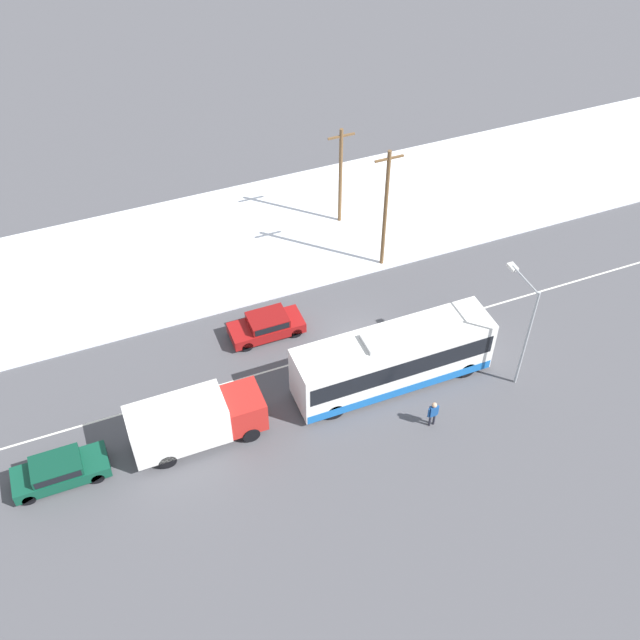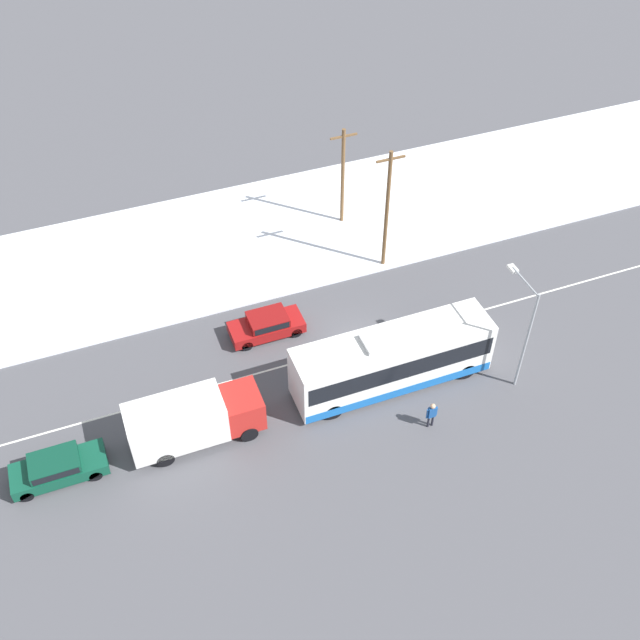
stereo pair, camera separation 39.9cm
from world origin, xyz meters
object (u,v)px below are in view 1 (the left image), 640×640
object	(u,v)px
sedan_car	(267,325)
utility_pole_roadside	(385,209)
parked_car_near_truck	(59,470)
streetlamp	(524,319)
city_bus	(393,359)
box_truck	(194,421)
utility_pole_snowlot	(340,175)
pedestrian_at_stop	(433,412)

from	to	relation	value
sedan_car	utility_pole_roadside	world-z (taller)	utility_pole_roadside
parked_car_near_truck	streetlamp	distance (m)	24.01
city_bus	sedan_car	distance (m)	7.82
box_truck	streetlamp	world-z (taller)	streetlamp
streetlamp	utility_pole_snowlot	bearing A→B (deg)	101.32
streetlamp	utility_pole_roadside	bearing A→B (deg)	102.79
parked_car_near_truck	streetlamp	xyz separation A→B (m)	(23.65, -2.20, 3.46)
parked_car_near_truck	pedestrian_at_stop	bearing A→B (deg)	-11.45
sedan_car	utility_pole_snowlot	world-z (taller)	utility_pole_snowlot
pedestrian_at_stop	parked_car_near_truck	bearing A→B (deg)	168.55
sedan_car	pedestrian_at_stop	size ratio (longest dim) A/B	2.48
city_bus	utility_pole_roadside	xyz separation A→B (m)	(3.72, 9.13, 2.56)
box_truck	pedestrian_at_stop	distance (m)	11.97
city_bus	pedestrian_at_stop	distance (m)	3.57
parked_car_near_truck	utility_pole_roadside	bearing A→B (deg)	22.83
pedestrian_at_stop	streetlamp	world-z (taller)	streetlamp
utility_pole_roadside	pedestrian_at_stop	bearing A→B (deg)	-103.67
sedan_car	utility_pole_snowlot	xyz separation A→B (m)	(8.03, 8.39, 2.93)
city_bus	parked_car_near_truck	bearing A→B (deg)	179.23
box_truck	utility_pole_snowlot	world-z (taller)	utility_pole_snowlot
box_truck	parked_car_near_truck	bearing A→B (deg)	178.75
box_truck	utility_pole_snowlot	distance (m)	19.87
sedan_car	parked_car_near_truck	world-z (taller)	sedan_car
sedan_car	utility_pole_roadside	xyz separation A→B (m)	(8.77, 3.25, 3.56)
city_bus	parked_car_near_truck	distance (m)	17.45
box_truck	utility_pole_roadside	distance (m)	17.30
pedestrian_at_stop	city_bus	bearing A→B (deg)	100.94
utility_pole_roadside	utility_pole_snowlot	world-z (taller)	utility_pole_roadside
box_truck	utility_pole_roadside	bearing A→B (deg)	31.97
box_truck	sedan_car	world-z (taller)	box_truck
box_truck	utility_pole_roadside	world-z (taller)	utility_pole_roadside
parked_car_near_truck	city_bus	bearing A→B (deg)	-0.77
sedan_car	box_truck	bearing A→B (deg)	45.39
city_bus	parked_car_near_truck	xyz separation A→B (m)	(-17.42, 0.23, -1.01)
city_bus	streetlamp	size ratio (longest dim) A/B	1.64
utility_pole_roadside	sedan_car	bearing A→B (deg)	-159.68
pedestrian_at_stop	streetlamp	size ratio (longest dim) A/B	0.26
box_truck	pedestrian_at_stop	size ratio (longest dim) A/B	3.90
streetlamp	utility_pole_roadside	size ratio (longest dim) A/B	0.79
streetlamp	utility_pole_snowlot	distance (m)	16.57
sedan_car	parked_car_near_truck	xyz separation A→B (m)	(-12.37, -5.65, -0.01)
parked_car_near_truck	streetlamp	size ratio (longest dim) A/B	0.69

